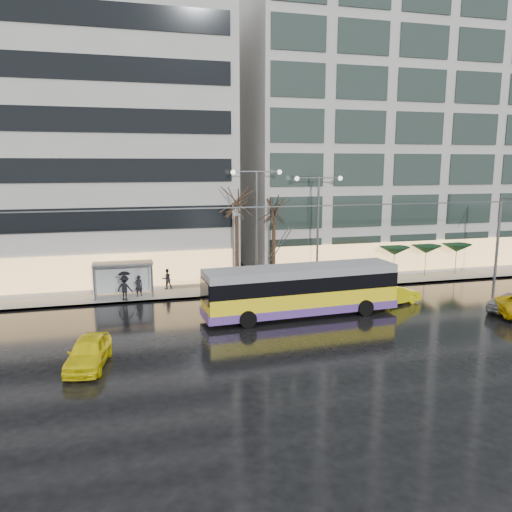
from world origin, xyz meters
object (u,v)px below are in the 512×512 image
object	(u,v)px
bus_shelter	(118,272)
taxi_a	(88,352)
trolleybus	(301,292)
street_lamp_near	(257,212)

from	to	relation	value
bus_shelter	taxi_a	world-z (taller)	bus_shelter
trolleybus	taxi_a	bearing A→B (deg)	-157.65
bus_shelter	taxi_a	xyz separation A→B (m)	(-1.29, -12.56, -1.24)
street_lamp_near	taxi_a	world-z (taller)	street_lamp_near
street_lamp_near	taxi_a	distance (m)	18.02
trolleybus	taxi_a	xyz separation A→B (m)	(-12.63, -5.19, -0.85)
trolleybus	taxi_a	size ratio (longest dim) A/B	3.00
trolleybus	street_lamp_near	size ratio (longest dim) A/B	1.40
street_lamp_near	bus_shelter	bearing A→B (deg)	-179.37
trolleybus	taxi_a	distance (m)	13.68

